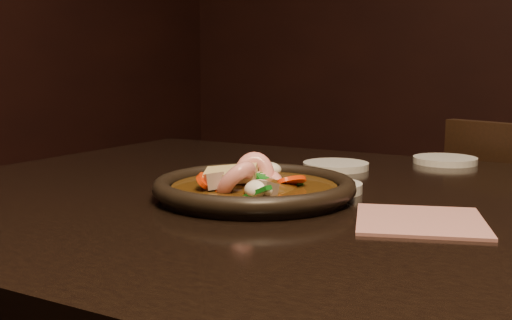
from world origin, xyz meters
The scene contains 7 objects.
table centered at (0.00, 0.00, 0.67)m, with size 1.60×0.90×0.75m.
plate centered at (-0.27, -0.05, 0.76)m, with size 0.27×0.27×0.03m.
stirfry centered at (-0.27, -0.05, 0.77)m, with size 0.14×0.15×0.06m.
soy_dish centered at (-0.20, 0.04, 0.76)m, with size 0.10×0.10×0.01m, color silver.
saucer_left centered at (-0.27, 0.23, 0.76)m, with size 0.11×0.11×0.01m, color silver.
saucer_right centered at (-0.12, 0.39, 0.76)m, with size 0.11×0.11×0.01m, color silver.
napkin centered at (-0.04, -0.06, 0.75)m, with size 0.14×0.14×0.00m, color #A56965.
Camera 1 is at (0.16, -0.78, 0.93)m, focal length 45.00 mm.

